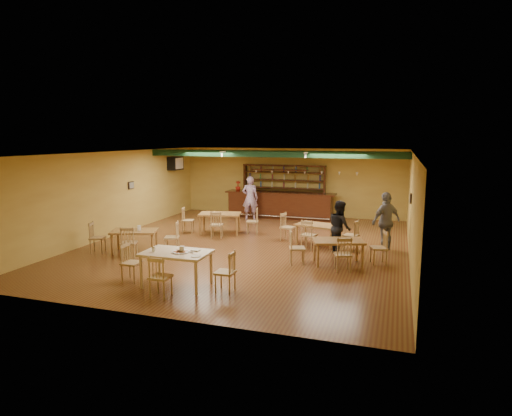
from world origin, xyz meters
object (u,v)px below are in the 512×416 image
(bar_counter, at_px, (280,205))
(dining_table_d, at_px, (338,252))
(patron_right_a, at_px, (340,227))
(patron_bar, at_px, (250,198))
(dining_table_a, at_px, (220,223))
(dining_table_b, at_px, (318,235))
(dining_table_c, at_px, (135,241))
(near_table, at_px, (177,269))

(bar_counter, distance_m, dining_table_d, 7.20)
(patron_right_a, bearing_deg, patron_bar, 16.30)
(patron_bar, bearing_deg, bar_counter, -155.92)
(dining_table_a, relative_size, dining_table_b, 1.09)
(dining_table_d, bearing_deg, patron_bar, 110.41)
(dining_table_d, distance_m, patron_right_a, 1.31)
(bar_counter, relative_size, patron_right_a, 2.98)
(dining_table_c, bearing_deg, bar_counter, 49.15)
(near_table, bearing_deg, bar_counter, 89.57)
(bar_counter, height_order, patron_bar, patron_bar)
(dining_table_d, relative_size, near_table, 0.88)
(bar_counter, relative_size, near_table, 3.09)
(near_table, distance_m, patron_right_a, 5.36)
(bar_counter, bearing_deg, dining_table_c, -111.31)
(dining_table_b, relative_size, near_table, 0.88)
(bar_counter, relative_size, patron_bar, 2.58)
(dining_table_c, height_order, near_table, near_table)
(dining_table_b, distance_m, patron_bar, 5.03)
(dining_table_a, height_order, near_table, near_table)
(bar_counter, relative_size, dining_table_c, 3.53)
(patron_right_a, bearing_deg, near_table, 113.70)
(dining_table_c, xyz_separation_m, patron_bar, (1.63, 6.17, 0.59))
(dining_table_b, relative_size, dining_table_c, 1.00)
(near_table, height_order, patron_right_a, patron_right_a)
(dining_table_b, distance_m, dining_table_d, 2.22)
(dining_table_d, bearing_deg, patron_right_a, 77.15)
(bar_counter, relative_size, dining_table_b, 3.52)
(dining_table_d, bearing_deg, dining_table_c, 167.50)
(dining_table_d, bearing_deg, bar_counter, 99.41)
(dining_table_d, bearing_deg, dining_table_a, 131.78)
(dining_table_b, height_order, patron_right_a, patron_right_a)
(near_table, distance_m, patron_bar, 8.65)
(dining_table_b, bearing_deg, near_table, -101.00)
(dining_table_b, height_order, near_table, near_table)
(dining_table_d, xyz_separation_m, near_table, (-3.37, -3.03, 0.07))
(dining_table_a, height_order, dining_table_c, dining_table_a)
(dining_table_b, bearing_deg, dining_table_d, -50.55)
(dining_table_a, xyz_separation_m, patron_bar, (0.19, 2.88, 0.56))
(bar_counter, xyz_separation_m, patron_right_a, (3.24, -5.15, 0.24))
(bar_counter, xyz_separation_m, dining_table_a, (-1.29, -3.70, -0.19))
(dining_table_d, height_order, patron_bar, patron_bar)
(patron_bar, bearing_deg, dining_table_b, 122.33)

